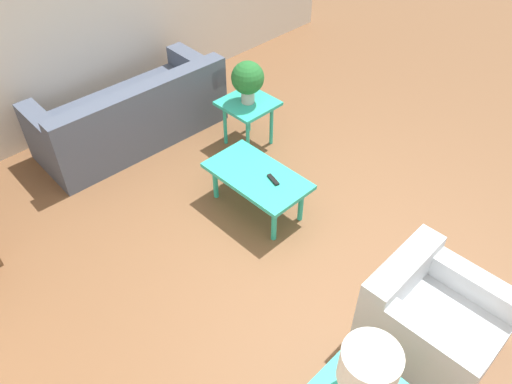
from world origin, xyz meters
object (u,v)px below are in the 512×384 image
at_px(side_table_plant, 248,109).
at_px(sofa, 133,116).
at_px(potted_plant, 248,79).
at_px(table_lamp, 369,368).
at_px(armchair, 430,317).
at_px(coffee_table, 257,179).

bearing_deg(side_table_plant, sofa, 41.52).
relative_size(sofa, potted_plant, 4.57).
distance_m(sofa, potted_plant, 1.38).
bearing_deg(side_table_plant, table_lamp, 147.85).
distance_m(armchair, coffee_table, 1.91).
height_order(sofa, table_lamp, table_lamp).
relative_size(potted_plant, table_lamp, 0.99).
height_order(armchair, table_lamp, table_lamp).
relative_size(coffee_table, side_table_plant, 1.82).
relative_size(side_table_plant, table_lamp, 1.16).
bearing_deg(side_table_plant, potted_plant, 153.43).
distance_m(sofa, side_table_plant, 1.29).
bearing_deg(table_lamp, side_table_plant, -32.15).
bearing_deg(table_lamp, sofa, -13.42).
bearing_deg(coffee_table, potted_plant, -39.29).
distance_m(sofa, table_lamp, 3.88).
bearing_deg(potted_plant, sofa, 41.52).
height_order(sofa, coffee_table, sofa).
height_order(sofa, armchair, sofa).
distance_m(armchair, potted_plant, 2.89).
xyz_separation_m(side_table_plant, potted_plant, (-0.00, 0.00, 0.36)).
xyz_separation_m(coffee_table, side_table_plant, (0.82, -0.67, 0.09)).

